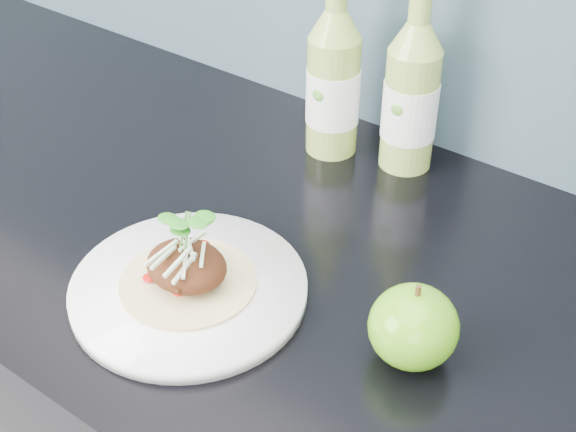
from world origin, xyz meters
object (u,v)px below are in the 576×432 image
at_px(dinner_plate, 189,289).
at_px(cider_bottle_left, 333,83).
at_px(cider_bottle_right, 411,97).
at_px(green_apple, 413,327).

relative_size(dinner_plate, cider_bottle_left, 1.15).
bearing_deg(dinner_plate, cider_bottle_right, 81.41).
height_order(green_apple, cider_bottle_right, cider_bottle_right).
height_order(dinner_plate, cider_bottle_right, cider_bottle_right).
bearing_deg(green_apple, dinner_plate, -165.16).
xyz_separation_m(cider_bottle_left, cider_bottle_right, (0.09, 0.03, 0.00)).
xyz_separation_m(green_apple, cider_bottle_right, (-0.17, 0.29, 0.05)).
height_order(dinner_plate, green_apple, green_apple).
distance_m(dinner_plate, cider_bottle_left, 0.33).
bearing_deg(dinner_plate, cider_bottle_left, 97.51).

